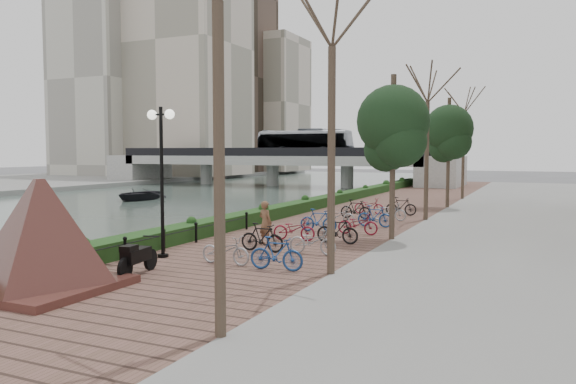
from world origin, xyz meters
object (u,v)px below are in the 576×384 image
Objects in this scene: boat at (138,194)px; pedestrian at (265,223)px; granite_monument at (41,234)px; lamppost at (161,149)px; motorcycle at (138,256)px.

pedestrian is at bearing -39.08° from boat.
boat is (-18.74, 26.34, -1.42)m from granite_monument.
granite_monument is 1.08× the size of boat.
granite_monument is 5.31m from lamppost.
lamppost is 2.95× the size of motorcycle.
pedestrian is (0.90, 6.17, 0.30)m from motorcycle.
lamppost reaches higher than pedestrian.
boat is at bearing -22.21° from pedestrian.
pedestrian is 0.35× the size of boat.
motorcycle reaches higher than boat.
granite_monument reaches higher than motorcycle.
pedestrian reaches higher than motorcycle.
lamppost is (0.04, 4.86, 2.13)m from granite_monument.
motorcycle is 31.08m from boat.
granite_monument is at bearing 95.53° from pedestrian.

